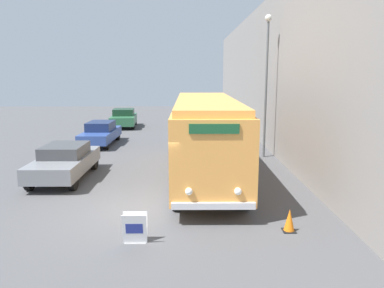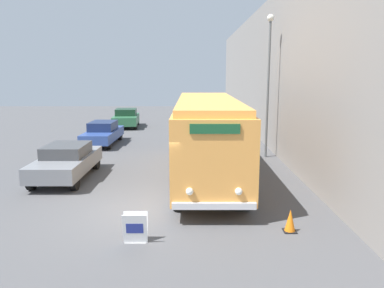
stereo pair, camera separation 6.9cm
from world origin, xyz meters
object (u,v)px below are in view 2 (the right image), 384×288
(sign_board, at_px, (134,228))
(streetlamp, at_px, (267,68))
(parked_car_far, at_px, (125,118))
(parked_car_near, at_px, (65,161))
(parked_car_mid, at_px, (102,133))
(vintage_bus, at_px, (206,134))
(traffic_cone, at_px, (289,221))

(sign_board, height_order, streetlamp, streetlamp)
(streetlamp, relative_size, parked_car_far, 1.73)
(parked_car_near, distance_m, parked_car_mid, 7.86)
(vintage_bus, height_order, parked_car_far, vintage_bus)
(parked_car_near, bearing_deg, parked_car_mid, 92.41)
(vintage_bus, height_order, streetlamp, streetlamp)
(parked_car_mid, bearing_deg, vintage_bus, -49.53)
(sign_board, relative_size, parked_car_far, 0.19)
(parked_car_mid, bearing_deg, parked_car_near, -86.70)
(streetlamp, bearing_deg, parked_car_mid, 159.10)
(streetlamp, bearing_deg, vintage_bus, -129.76)
(sign_board, xyz_separation_m, parked_car_near, (-3.84, 6.20, 0.37))
(parked_car_near, bearing_deg, streetlamp, 24.49)
(sign_board, xyz_separation_m, traffic_cone, (4.28, 0.70, -0.07))
(parked_car_mid, xyz_separation_m, traffic_cone, (8.41, -13.36, -0.41))
(parked_car_mid, relative_size, traffic_cone, 6.98)
(parked_car_near, height_order, traffic_cone, parked_car_near)
(parked_car_near, bearing_deg, traffic_cone, -33.92)
(sign_board, xyz_separation_m, parked_car_mid, (-4.14, 14.06, 0.34))
(sign_board, distance_m, parked_car_mid, 14.66)
(parked_car_mid, height_order, traffic_cone, parked_car_mid)
(streetlamp, bearing_deg, parked_car_near, -155.73)
(parked_car_near, relative_size, parked_car_far, 1.08)
(sign_board, distance_m, parked_car_far, 22.17)
(vintage_bus, relative_size, traffic_cone, 16.20)
(sign_board, bearing_deg, parked_car_mid, 106.39)
(vintage_bus, height_order, parked_car_near, vintage_bus)
(streetlamp, bearing_deg, traffic_cone, -96.98)
(parked_car_far, bearing_deg, streetlamp, -54.82)
(parked_car_mid, distance_m, traffic_cone, 15.80)
(vintage_bus, xyz_separation_m, parked_car_near, (-5.98, -0.20, -1.14))
(vintage_bus, xyz_separation_m, traffic_cone, (2.13, -5.70, -1.58))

